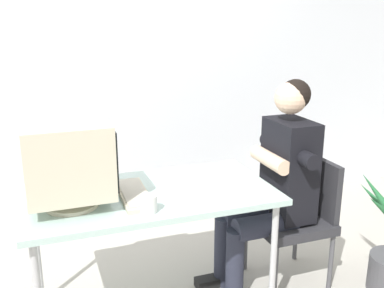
% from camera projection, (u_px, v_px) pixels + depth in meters
% --- Properties ---
extents(wall_back, '(8.00, 0.10, 3.00)m').
position_uv_depth(wall_back, '(140.00, 39.00, 3.58)').
color(wall_back, silver).
rests_on(wall_back, ground_plane).
extents(desk, '(1.35, 0.71, 0.75)m').
position_uv_depth(desk, '(150.00, 202.00, 2.44)').
color(desk, '#B7B7BC').
rests_on(desk, ground_plane).
extents(crt_monitor, '(0.42, 0.34, 0.43)m').
position_uv_depth(crt_monitor, '(69.00, 161.00, 2.17)').
color(crt_monitor, beige).
rests_on(crt_monitor, desk).
extents(keyboard, '(0.16, 0.45, 0.03)m').
position_uv_depth(keyboard, '(134.00, 194.00, 2.35)').
color(keyboard, beige).
rests_on(keyboard, desk).
extents(office_chair, '(0.46, 0.46, 0.82)m').
position_uv_depth(office_chair, '(298.00, 213.00, 2.83)').
color(office_chair, '#4C4C51').
rests_on(office_chair, ground_plane).
extents(person_seated, '(0.68, 0.54, 1.32)m').
position_uv_depth(person_seated, '(275.00, 181.00, 2.71)').
color(person_seated, black).
rests_on(person_seated, ground_plane).
extents(desk_mug, '(0.08, 0.09, 0.09)m').
position_uv_depth(desk_mug, '(148.00, 204.00, 2.16)').
color(desk_mug, white).
rests_on(desk_mug, desk).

